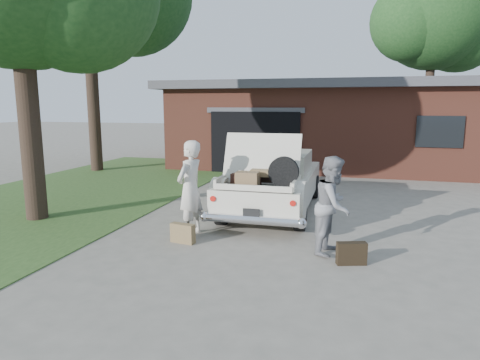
# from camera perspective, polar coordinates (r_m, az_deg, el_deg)

# --- Properties ---
(ground) EXTENTS (90.00, 90.00, 0.00)m
(ground) POSITION_cam_1_polar(r_m,az_deg,el_deg) (7.46, -1.24, -9.13)
(ground) COLOR gray
(ground) RESTS_ON ground
(grass_strip) EXTENTS (6.00, 16.00, 0.02)m
(grass_strip) POSITION_cam_1_polar(r_m,az_deg,el_deg) (12.56, -21.81, -1.89)
(grass_strip) COLOR #2D4C1E
(grass_strip) RESTS_ON ground
(house) EXTENTS (12.80, 7.80, 3.30)m
(house) POSITION_cam_1_polar(r_m,az_deg,el_deg) (18.26, 12.25, 7.38)
(house) COLOR brown
(house) RESTS_ON ground
(tree_right) EXTENTS (6.60, 5.74, 9.90)m
(tree_right) POSITION_cam_1_polar(r_m,az_deg,el_deg) (25.12, 24.68, 18.99)
(tree_right) COLOR #38281E
(tree_right) RESTS_ON ground
(sedan) EXTENTS (1.90, 4.72, 1.88)m
(sedan) POSITION_cam_1_polar(r_m,az_deg,el_deg) (9.98, 4.54, -0.14)
(sedan) COLOR beige
(sedan) RESTS_ON ground
(woman_left) EXTENTS (0.55, 0.73, 1.80)m
(woman_left) POSITION_cam_1_polar(r_m,az_deg,el_deg) (8.07, -6.67, -1.11)
(woman_left) COLOR beige
(woman_left) RESTS_ON ground
(woman_right) EXTENTS (0.78, 0.91, 1.63)m
(woman_right) POSITION_cam_1_polar(r_m,az_deg,el_deg) (7.22, 12.33, -3.29)
(woman_right) COLOR gray
(woman_right) RESTS_ON ground
(suitcase_left) EXTENTS (0.47, 0.23, 0.35)m
(suitcase_left) POSITION_cam_1_polar(r_m,az_deg,el_deg) (7.78, -7.64, -7.05)
(suitcase_left) COLOR olive
(suitcase_left) RESTS_ON ground
(suitcase_right) EXTENTS (0.48, 0.28, 0.35)m
(suitcase_right) POSITION_cam_1_polar(r_m,az_deg,el_deg) (6.93, 14.64, -9.45)
(suitcase_right) COLOR black
(suitcase_right) RESTS_ON ground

